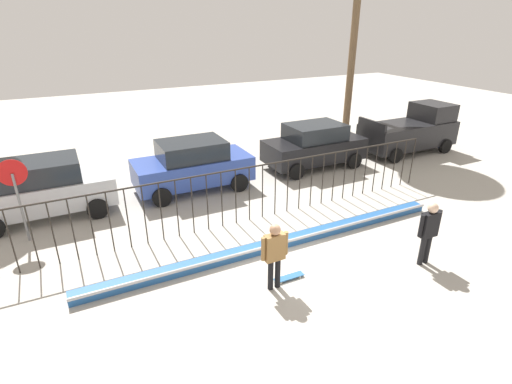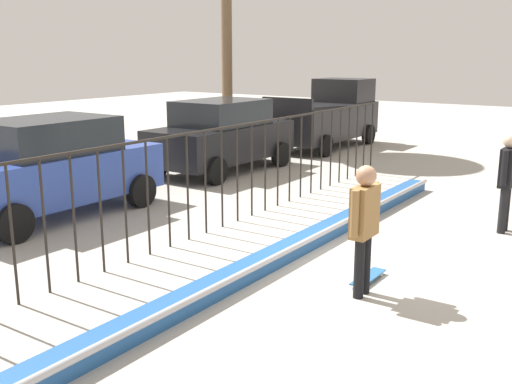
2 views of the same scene
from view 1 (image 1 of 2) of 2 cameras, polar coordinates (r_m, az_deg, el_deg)
The scene contains 11 objects.
ground_plane at distance 10.66m, azimuth 6.09°, elevation -10.64°, with size 60.00×60.00×0.00m, color #ADA89E.
bowl_coping_ledge at distance 11.37m, azimuth 3.17°, elevation -7.39°, with size 11.00×0.40×0.27m.
perimeter_fence at distance 12.39m, azimuth -0.97°, elevation 0.59°, with size 14.04×0.04×1.83m.
skateboarder at distance 9.31m, azimuth 2.69°, elevation -8.44°, with size 0.70×0.26×1.73m.
skateboard at distance 10.16m, azimuth 4.77°, elevation -12.08°, with size 0.80×0.20×0.07m.
camera_operator at distance 11.11m, azimuth 23.61°, elevation -4.76°, with size 0.72×0.27×1.77m.
parked_car_silver at distance 14.48m, azimuth -28.30°, elevation 0.49°, with size 4.30×2.12×1.90m.
parked_car_blue at distance 14.98m, azimuth -9.10°, elevation 3.85°, with size 4.30×2.12×1.90m.
parked_car_black at distance 17.33m, azimuth 8.36°, elevation 6.66°, with size 4.30×2.12×1.90m.
pickup_truck at distance 20.62m, azimuth 21.44°, elevation 8.21°, with size 4.70×2.12×2.24m.
stop_sign at distance 12.86m, azimuth -31.19°, elevation 0.26°, with size 0.76×0.07×2.50m.
Camera 1 is at (-4.90, -7.32, 6.00)m, focal length 27.83 mm.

